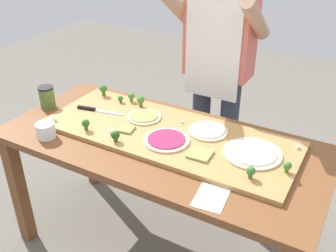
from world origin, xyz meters
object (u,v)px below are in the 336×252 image
(pizza_whole_cheese_artichoke, at_px, (208,131))
(cheese_crumble_b, at_px, (298,147))
(broccoli_floret_back_mid, at_px, (120,99))
(cheese_crumble_d, at_px, (182,122))
(pizza_slice_center, at_px, (126,129))
(broccoli_floret_front_mid, at_px, (141,100))
(recipe_note, at_px, (211,197))
(pizza_whole_white_garlic, at_px, (252,153))
(cheese_crumble_c, at_px, (111,132))
(broccoli_floret_center_left, at_px, (103,89))
(sauce_jar, at_px, (47,97))
(broccoli_floret_center_right, at_px, (86,124))
(broccoli_floret_back_right, at_px, (287,166))
(broccoli_floret_back_left, at_px, (115,136))
(cook_center, at_px, (218,60))
(broccoli_floret_front_left, at_px, (131,96))
(prep_table, at_px, (161,157))
(pizza_whole_pesto_green, at_px, (144,117))
(pizza_whole_beet_magenta, at_px, (166,140))
(pizza_slice_far_right, at_px, (200,154))
(chefs_knife, at_px, (94,110))
(cheese_crumble_a, at_px, (54,119))
(flour_cup, at_px, (46,131))
(broccoli_floret_front_right, at_px, (251,171))

(pizza_whole_cheese_artichoke, relative_size, cheese_crumble_b, 13.07)
(broccoli_floret_back_mid, relative_size, cheese_crumble_d, 3.15)
(pizza_slice_center, bearing_deg, pizza_whole_cheese_artichoke, 26.58)
(broccoli_floret_front_mid, distance_m, cheese_crumble_d, 0.31)
(recipe_note, bearing_deg, pizza_whole_white_garlic, 81.60)
(broccoli_floret_back_mid, bearing_deg, cheese_crumble_c, -61.86)
(broccoli_floret_center_left, bearing_deg, sauce_jar, -130.08)
(broccoli_floret_center_right, xyz_separation_m, broccoli_floret_back_right, (1.00, 0.14, -0.00))
(broccoli_floret_front_mid, height_order, cheese_crumble_d, broccoli_floret_front_mid)
(pizza_whole_white_garlic, distance_m, broccoli_floret_back_left, 0.67)
(broccoli_floret_back_left, height_order, cook_center, cook_center)
(pizza_slice_center, relative_size, cheese_crumble_c, 4.02)
(pizza_slice_center, xyz_separation_m, broccoli_floret_back_mid, (-0.22, 0.26, 0.02))
(broccoli_floret_front_left, distance_m, cheese_crumble_c, 0.38)
(prep_table, bearing_deg, broccoli_floret_center_left, 156.03)
(pizza_whole_white_garlic, distance_m, cheese_crumble_d, 0.44)
(pizza_whole_pesto_green, xyz_separation_m, broccoli_floret_back_left, (0.01, -0.28, 0.03))
(pizza_whole_cheese_artichoke, bearing_deg, recipe_note, -64.15)
(pizza_whole_white_garlic, xyz_separation_m, pizza_whole_beet_magenta, (-0.41, -0.10, 0.00))
(broccoli_floret_back_right, height_order, cheese_crumble_d, broccoli_floret_back_right)
(cheese_crumble_d, relative_size, sauce_jar, 0.10)
(pizza_slice_far_right, height_order, recipe_note, pizza_slice_far_right)
(broccoli_floret_front_left, bearing_deg, pizza_whole_cheese_artichoke, -10.96)
(chefs_knife, xyz_separation_m, broccoli_floret_center_right, (0.11, -0.19, 0.03))
(pizza_slice_far_right, bearing_deg, sauce_jar, 177.20)
(sauce_jar, bearing_deg, pizza_whole_white_garlic, 3.69)
(broccoli_floret_back_mid, bearing_deg, pizza_whole_pesto_green, -22.80)
(chefs_knife, xyz_separation_m, cheese_crumble_a, (-0.11, -0.20, 0.00))
(pizza_whole_cheese_artichoke, xyz_separation_m, cook_center, (-0.17, 0.51, 0.19))
(prep_table, distance_m, flour_cup, 0.61)
(cheese_crumble_d, height_order, cook_center, cook_center)
(pizza_whole_beet_magenta, bearing_deg, broccoli_floret_back_left, -150.44)
(broccoli_floret_center_right, bearing_deg, broccoli_floret_front_mid, 74.67)
(broccoli_floret_back_left, xyz_separation_m, recipe_note, (0.58, -0.13, -0.06))
(broccoli_floret_center_left, bearing_deg, broccoli_floret_back_left, -46.23)
(pizza_whole_white_garlic, xyz_separation_m, broccoli_floret_center_right, (-0.83, -0.21, 0.03))
(cheese_crumble_c, bearing_deg, broccoli_floret_front_mid, 96.19)
(pizza_whole_white_garlic, distance_m, flour_cup, 1.04)
(broccoli_floret_back_right, relative_size, cheese_crumble_a, 2.61)
(pizza_whole_cheese_artichoke, distance_m, cheese_crumble_c, 0.50)
(flour_cup, height_order, cook_center, cook_center)
(flour_cup, bearing_deg, prep_table, 26.57)
(pizza_whole_pesto_green, height_order, pizza_whole_beet_magenta, same)
(broccoli_floret_center_left, height_order, cook_center, cook_center)
(broccoli_floret_front_right, relative_size, broccoli_floret_back_mid, 1.40)
(pizza_whole_white_garlic, height_order, pizza_whole_pesto_green, same)
(broccoli_floret_center_left, bearing_deg, prep_table, -23.97)
(cheese_crumble_c, xyz_separation_m, recipe_note, (0.64, -0.18, -0.03))
(pizza_whole_pesto_green, bearing_deg, broccoli_floret_back_mid, 157.20)
(pizza_slice_far_right, bearing_deg, cook_center, 107.54)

